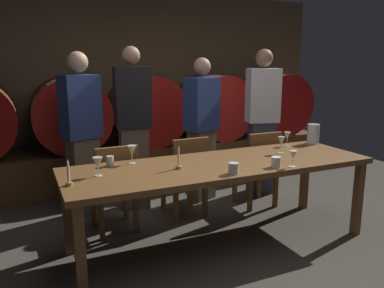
{
  "coord_description": "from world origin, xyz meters",
  "views": [
    {
      "loc": [
        -1.61,
        -2.55,
        1.64
      ],
      "look_at": [
        -0.2,
        0.55,
        0.9
      ],
      "focal_mm": 35.74,
      "sensor_mm": 36.0,
      "label": 1
    }
  ],
  "objects_px": {
    "candle_left": "(69,178)",
    "wine_glass_far_left": "(98,163)",
    "wine_barrel_far_right": "(272,103)",
    "guest_far_left": "(82,134)",
    "wine_glass_right": "(281,141)",
    "cup_center": "(234,168)",
    "wine_barrel_left": "(69,114)",
    "chair_center": "(187,173)",
    "wine_barrel_center": "(145,110)",
    "dining_table": "(221,170)",
    "guest_far_right": "(262,121)",
    "guest_center_right": "(202,129)",
    "pitcher": "(313,134)",
    "chair_right": "(259,165)",
    "cup_right": "(276,162)",
    "candle_right": "(179,162)",
    "wine_glass_center": "(293,155)",
    "chair_left": "(115,184)",
    "guest_center_left": "(133,128)",
    "wine_glass_left": "(132,150)",
    "wine_barrel_right": "(213,106)",
    "wine_glass_far_right": "(287,136)",
    "cup_left": "(110,161)"
  },
  "relations": [
    {
      "from": "wine_barrel_center",
      "to": "dining_table",
      "type": "height_order",
      "value": "wine_barrel_center"
    },
    {
      "from": "guest_center_right",
      "to": "wine_barrel_right",
      "type": "bearing_deg",
      "value": -143.28
    },
    {
      "from": "dining_table",
      "to": "cup_center",
      "type": "xyz_separation_m",
      "value": [
        -0.07,
        -0.34,
        0.11
      ]
    },
    {
      "from": "guest_center_right",
      "to": "wine_glass_right",
      "type": "relative_size",
      "value": 10.3
    },
    {
      "from": "dining_table",
      "to": "pitcher",
      "type": "bearing_deg",
      "value": 12.91
    },
    {
      "from": "candle_left",
      "to": "wine_glass_far_left",
      "type": "height_order",
      "value": "candle_left"
    },
    {
      "from": "wine_glass_right",
      "to": "cup_center",
      "type": "bearing_deg",
      "value": -151.92
    },
    {
      "from": "wine_glass_right",
      "to": "cup_center",
      "type": "distance_m",
      "value": 0.89
    },
    {
      "from": "chair_center",
      "to": "guest_far_right",
      "type": "relative_size",
      "value": 0.49
    },
    {
      "from": "wine_barrel_far_right",
      "to": "guest_center_right",
      "type": "bearing_deg",
      "value": -149.15
    },
    {
      "from": "chair_right",
      "to": "guest_center_right",
      "type": "relative_size",
      "value": 0.52
    },
    {
      "from": "cup_center",
      "to": "pitcher",
      "type": "bearing_deg",
      "value": 24.87
    },
    {
      "from": "wine_barrel_center",
      "to": "chair_center",
      "type": "distance_m",
      "value": 1.58
    },
    {
      "from": "guest_far_right",
      "to": "wine_glass_far_right",
      "type": "xyz_separation_m",
      "value": [
        -0.17,
        -0.71,
        -0.05
      ]
    },
    {
      "from": "wine_glass_far_left",
      "to": "guest_center_right",
      "type": "bearing_deg",
      "value": 37.25
    },
    {
      "from": "cup_right",
      "to": "pitcher",
      "type": "bearing_deg",
      "value": 32.99
    },
    {
      "from": "candle_left",
      "to": "candle_right",
      "type": "xyz_separation_m",
      "value": [
        0.89,
        0.08,
        0.0
      ]
    },
    {
      "from": "candle_left",
      "to": "cup_center",
      "type": "bearing_deg",
      "value": -10.95
    },
    {
      "from": "wine_glass_far_right",
      "to": "cup_right",
      "type": "height_order",
      "value": "wine_glass_far_right"
    },
    {
      "from": "guest_far_right",
      "to": "wine_barrel_far_right",
      "type": "bearing_deg",
      "value": -114.95
    },
    {
      "from": "pitcher",
      "to": "wine_glass_far_right",
      "type": "bearing_deg",
      "value": 175.86
    },
    {
      "from": "guest_far_right",
      "to": "pitcher",
      "type": "distance_m",
      "value": 0.76
    },
    {
      "from": "chair_right",
      "to": "chair_center",
      "type": "bearing_deg",
      "value": -3.19
    },
    {
      "from": "wine_glass_left",
      "to": "wine_glass_far_left",
      "type": "bearing_deg",
      "value": -143.66
    },
    {
      "from": "wine_barrel_left",
      "to": "chair_right",
      "type": "xyz_separation_m",
      "value": [
        1.84,
        -1.56,
        -0.5
      ]
    },
    {
      "from": "wine_glass_center",
      "to": "guest_far_left",
      "type": "bearing_deg",
      "value": 133.12
    },
    {
      "from": "chair_left",
      "to": "guest_center_left",
      "type": "distance_m",
      "value": 0.79
    },
    {
      "from": "guest_far_left",
      "to": "wine_glass_far_right",
      "type": "xyz_separation_m",
      "value": [
        1.97,
        -0.9,
        -0.03
      ]
    },
    {
      "from": "guest_center_left",
      "to": "pitcher",
      "type": "xyz_separation_m",
      "value": [
        1.75,
        -0.89,
        -0.05
      ]
    },
    {
      "from": "candle_right",
      "to": "wine_glass_right",
      "type": "xyz_separation_m",
      "value": [
        1.12,
        0.1,
        0.06
      ]
    },
    {
      "from": "chair_right",
      "to": "wine_glass_left",
      "type": "distance_m",
      "value": 1.64
    },
    {
      "from": "candle_right",
      "to": "guest_far_right",
      "type": "bearing_deg",
      "value": 34.18
    },
    {
      "from": "wine_barrel_center",
      "to": "guest_center_right",
      "type": "xyz_separation_m",
      "value": [
        0.35,
        -1.05,
        -0.12
      ]
    },
    {
      "from": "cup_left",
      "to": "cup_center",
      "type": "distance_m",
      "value": 1.05
    },
    {
      "from": "chair_left",
      "to": "pitcher",
      "type": "height_order",
      "value": "pitcher"
    },
    {
      "from": "wine_glass_center",
      "to": "cup_left",
      "type": "height_order",
      "value": "wine_glass_center"
    },
    {
      "from": "guest_center_left",
      "to": "cup_right",
      "type": "xyz_separation_m",
      "value": [
        0.81,
        -1.5,
        -0.11
      ]
    },
    {
      "from": "guest_center_left",
      "to": "wine_glass_right",
      "type": "xyz_separation_m",
      "value": [
        1.16,
        -1.11,
        -0.04
      ]
    },
    {
      "from": "wine_barrel_center",
      "to": "cup_right",
      "type": "distance_m",
      "value": 2.53
    },
    {
      "from": "dining_table",
      "to": "guest_far_left",
      "type": "relative_size",
      "value": 1.57
    },
    {
      "from": "wine_barrel_left",
      "to": "wine_glass_far_left",
      "type": "distance_m",
      "value": 2.14
    },
    {
      "from": "wine_barrel_far_right",
      "to": "guest_far_left",
      "type": "height_order",
      "value": "guest_far_left"
    },
    {
      "from": "guest_center_right",
      "to": "pitcher",
      "type": "bearing_deg",
      "value": 118.64
    },
    {
      "from": "candle_left",
      "to": "candle_right",
      "type": "distance_m",
      "value": 0.89
    },
    {
      "from": "wine_barrel_center",
      "to": "chair_left",
      "type": "relative_size",
      "value": 1.06
    },
    {
      "from": "wine_barrel_right",
      "to": "chair_right",
      "type": "height_order",
      "value": "wine_barrel_right"
    },
    {
      "from": "guest_far_left",
      "to": "wine_glass_center",
      "type": "xyz_separation_m",
      "value": [
        1.49,
        -1.59,
        -0.03
      ]
    },
    {
      "from": "wine_glass_far_left",
      "to": "chair_center",
      "type": "bearing_deg",
      "value": 31.82
    },
    {
      "from": "wine_barrel_center",
      "to": "wine_barrel_right",
      "type": "bearing_deg",
      "value": 0.0
    },
    {
      "from": "chair_center",
      "to": "guest_far_left",
      "type": "height_order",
      "value": "guest_far_left"
    }
  ]
}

